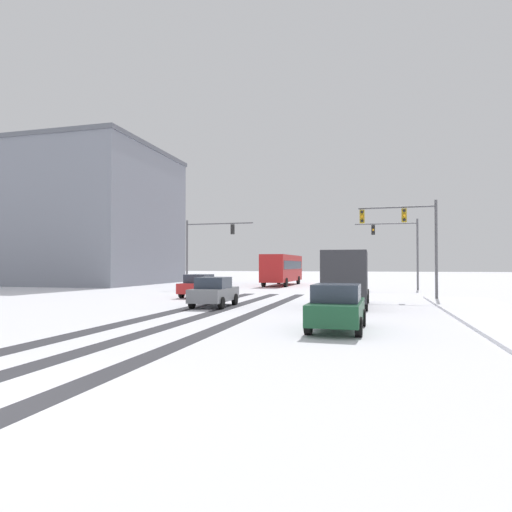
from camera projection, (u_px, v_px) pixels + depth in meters
The scene contains 12 objects.
wheel_track_left_lane at pixel (206, 315), 20.15m from camera, with size 0.78×29.53×0.01m, color #38383D.
wheel_track_right_lane at pixel (248, 316), 19.63m from camera, with size 0.71×29.53×0.01m, color #38383D.
wheel_track_center at pixel (166, 313), 20.66m from camera, with size 0.89×29.53×0.01m, color #38383D.
traffic_signal_far_right at pixel (400, 242), 40.30m from camera, with size 5.66×0.47×6.50m.
traffic_signal_far_left at pixel (205, 242), 40.95m from camera, with size 6.57×0.38×6.50m.
traffic_signal_near_right at pixel (409, 230), 28.81m from camera, with size 4.99×0.43×6.50m.
car_red_lead at pixel (200, 286), 31.23m from camera, with size 1.92×4.15×1.62m.
car_grey_second at pixel (214, 292), 24.07m from camera, with size 1.93×4.15×1.62m.
car_dark_green_third at pixel (337, 307), 15.36m from camera, with size 1.92×4.14×1.62m.
bus_oncoming at pixel (282, 268), 49.43m from camera, with size 2.82×11.04×3.38m.
box_truck_delivery at pixel (347, 277), 24.40m from camera, with size 2.33×7.41×3.02m.
office_building_far_left_block at pixel (52, 218), 55.20m from camera, with size 28.61×18.08×16.26m.
Camera 1 is at (6.42, -5.52, 2.29)m, focal length 30.84 mm.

